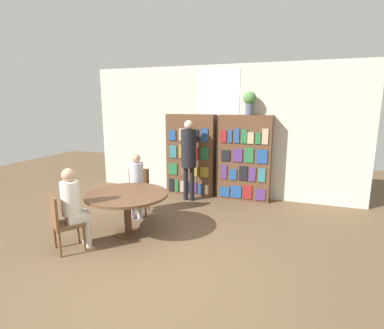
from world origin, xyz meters
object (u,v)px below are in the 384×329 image
at_px(bookshelf_right, 245,158).
at_px(flower_vase, 250,101).
at_px(reading_table, 127,199).
at_px(bookshelf_left, 191,155).
at_px(seated_reader_left, 136,182).
at_px(librarian_standing, 189,151).
at_px(chair_left_side, 138,189).
at_px(chair_near_camera, 62,220).
at_px(seated_reader_right, 74,203).

relative_size(bookshelf_right, flower_vase, 3.82).
bearing_deg(reading_table, bookshelf_left, 85.56).
height_order(bookshelf_left, seated_reader_left, bookshelf_left).
relative_size(bookshelf_left, librarian_standing, 1.06).
relative_size(chair_left_side, seated_reader_left, 0.72).
distance_m(bookshelf_right, chair_left_side, 2.44).
height_order(flower_vase, librarian_standing, flower_vase).
bearing_deg(librarian_standing, bookshelf_right, 23.68).
height_order(reading_table, chair_near_camera, chair_near_camera).
height_order(bookshelf_right, seated_reader_right, bookshelf_right).
height_order(chair_left_side, seated_reader_right, seated_reader_right).
distance_m(flower_vase, librarian_standing, 1.70).
bearing_deg(chair_near_camera, flower_vase, 92.53).
xyz_separation_m(bookshelf_left, librarian_standing, (0.13, -0.50, 0.17)).
bearing_deg(reading_table, librarian_standing, 80.78).
relative_size(flower_vase, seated_reader_right, 0.40).
bearing_deg(seated_reader_left, bookshelf_right, -154.43).
bearing_deg(seated_reader_left, reading_table, 90.00).
relative_size(reading_table, seated_reader_right, 1.09).
height_order(chair_near_camera, seated_reader_left, seated_reader_left).
relative_size(bookshelf_right, librarian_standing, 1.06).
bearing_deg(chair_left_side, seated_reader_left, 90.00).
height_order(seated_reader_right, librarian_standing, librarian_standing).
height_order(flower_vase, seated_reader_left, flower_vase).
bearing_deg(seated_reader_right, chair_near_camera, -90.00).
bearing_deg(reading_table, flower_vase, 58.80).
bearing_deg(chair_near_camera, bookshelf_left, 111.69).
distance_m(reading_table, chair_near_camera, 1.02).
relative_size(bookshelf_left, reading_table, 1.41).
distance_m(flower_vase, reading_table, 3.37).
xyz_separation_m(chair_near_camera, chair_left_side, (0.24, 1.79, 0.00)).
distance_m(chair_left_side, librarian_standing, 1.41).
distance_m(chair_left_side, seated_reader_right, 1.66).
distance_m(chair_near_camera, chair_left_side, 1.80).
xyz_separation_m(bookshelf_right, seated_reader_right, (-1.95, -3.22, -0.24)).
relative_size(bookshelf_right, chair_left_side, 2.18).
bearing_deg(bookshelf_right, chair_near_camera, -121.32).
bearing_deg(seated_reader_right, seated_reader_left, 116.96).
height_order(bookshelf_right, chair_left_side, bookshelf_right).
bearing_deg(chair_near_camera, librarian_standing, 107.07).
bearing_deg(flower_vase, seated_reader_left, -135.97).
relative_size(seated_reader_left, librarian_standing, 0.67).
distance_m(bookshelf_left, seated_reader_left, 1.83).
xyz_separation_m(reading_table, chair_left_side, (-0.34, 0.95, -0.13)).
bearing_deg(bookshelf_right, chair_left_side, -138.92).
relative_size(bookshelf_right, seated_reader_right, 1.53).
xyz_separation_m(bookshelf_right, librarian_standing, (-1.14, -0.50, 0.17)).
bearing_deg(chair_near_camera, chair_left_side, 117.00).
distance_m(bookshelf_right, chair_near_camera, 3.97).
xyz_separation_m(bookshelf_left, chair_left_side, (-0.53, -1.58, -0.47)).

